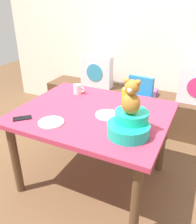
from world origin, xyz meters
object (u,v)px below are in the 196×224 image
book_stack (149,92)px  infant_seat_teal (129,125)px  dinner_plate_near (107,115)px  pillow_floral_left (97,71)px  cell_phone (22,118)px  dinner_plate_far (51,122)px  highchair (135,102)px  dining_table (93,121)px  ketchup_bottle (126,95)px  teddy_bear (131,98)px  coffee_mug (78,89)px

book_stack → infant_seat_teal: infant_seat_teal is taller
book_stack → dinner_plate_near: bearing=-91.6°
pillow_floral_left → cell_phone: size_ratio=3.06×
infant_seat_teal → dinner_plate_far: size_ratio=1.65×
dinner_plate_near → highchair: bearing=91.1°
dining_table → ketchup_bottle: (0.19, 0.26, 0.18)m
highchair → dinner_plate_near: highchair is taller
dinner_plate_near → dinner_plate_far: size_ratio=1.00×
dining_table → teddy_bear: size_ratio=5.07×
infant_seat_teal → book_stack: bearing=98.3°
book_stack → coffee_mug: 1.13m
pillow_floral_left → coffee_mug: (0.26, -0.95, 0.11)m
dining_table → highchair: (0.13, 0.83, -0.12)m
highchair → ketchup_bottle: size_ratio=4.27×
coffee_mug → highchair: bearing=50.5°
infant_seat_teal → dinner_plate_far: (-0.59, -0.11, -0.07)m
infant_seat_teal → dinner_plate_near: (-0.25, 0.19, -0.07)m
ketchup_bottle → teddy_bear: bearing=-67.1°
dining_table → teddy_bear: bearing=-27.7°
book_stack → coffee_mug: coffee_mug is taller
infant_seat_teal → ketchup_bottle: (-0.20, 0.47, 0.02)m
teddy_bear → dinner_plate_far: teddy_bear is taller
ketchup_bottle → dinner_plate_near: ketchup_bottle is taller
teddy_bear → coffee_mug: (-0.71, 0.50, -0.23)m
book_stack → teddy_bear: size_ratio=0.80×
ketchup_bottle → dinner_plate_near: (-0.05, -0.28, -0.08)m
highchair → dinner_plate_near: bearing=-88.9°
pillow_floral_left → teddy_bear: (0.97, -1.45, 0.34)m
dinner_plate_far → infant_seat_teal: bearing=10.9°
infant_seat_teal → dinner_plate_near: infant_seat_teal is taller
teddy_bear → dinner_plate_far: (-0.59, -0.11, -0.27)m
dining_table → ketchup_bottle: size_ratio=6.85×
infant_seat_teal → dinner_plate_far: 0.61m
dinner_plate_far → teddy_bear: bearing=10.9°
ketchup_bottle → coffee_mug: size_ratio=1.54×
book_stack → infant_seat_teal: size_ratio=0.61×
dining_table → dinner_plate_near: (0.14, -0.02, 0.10)m
ketchup_bottle → dining_table: bearing=-126.6°
dining_table → pillow_floral_left: bearing=114.7°
highchair → coffee_mug: coffee_mug is taller
teddy_bear → ketchup_bottle: 0.54m
highchair → dinner_plate_near: (0.02, -0.85, 0.22)m
dinner_plate_near → dinner_plate_far: 0.46m
infant_seat_teal → dinner_plate_far: bearing=-169.1°
pillow_floral_left → highchair: pillow_floral_left is taller
teddy_bear → dinner_plate_near: (-0.25, 0.19, -0.27)m
dining_table → ketchup_bottle: 0.38m
teddy_bear → highchair: bearing=104.5°
dinner_plate_far → coffee_mug: bearing=100.8°
coffee_mug → dinner_plate_near: size_ratio=0.60×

